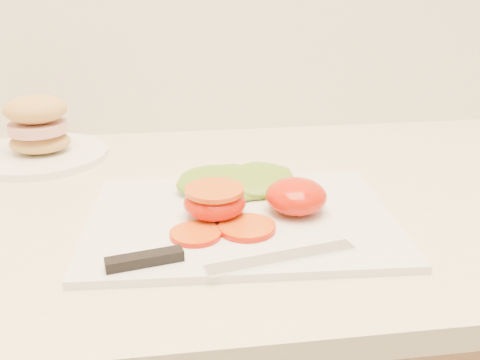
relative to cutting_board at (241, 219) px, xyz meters
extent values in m
cube|color=silver|center=(0.00, 0.00, 0.00)|extent=(0.40, 0.30, 0.01)
ellipsoid|color=red|center=(0.07, 0.00, 0.03)|extent=(0.08, 0.08, 0.04)
ellipsoid|color=red|center=(-0.03, 0.00, 0.02)|extent=(0.08, 0.08, 0.04)
cylinder|color=#C52D00|center=(-0.03, 0.00, 0.04)|extent=(0.07, 0.07, 0.01)
cylinder|color=#D56117|center=(0.00, -0.04, 0.01)|extent=(0.07, 0.07, 0.01)
cylinder|color=#D56117|center=(-0.06, -0.05, 0.01)|extent=(0.06, 0.06, 0.01)
ellipsoid|color=olive|center=(-0.01, 0.08, 0.02)|extent=(0.14, 0.09, 0.03)
ellipsoid|color=olive|center=(0.04, 0.08, 0.02)|extent=(0.15, 0.13, 0.03)
cube|color=silver|center=(0.03, -0.11, 0.01)|extent=(0.17, 0.06, 0.00)
cube|color=black|center=(-0.12, -0.10, 0.01)|extent=(0.08, 0.03, 0.01)
cylinder|color=white|center=(-0.30, 0.29, 0.00)|extent=(0.22, 0.22, 0.01)
ellipsoid|color=tan|center=(-0.30, 0.29, 0.02)|extent=(0.10, 0.08, 0.03)
cylinder|color=#D8938C|center=(-0.30, 0.29, 0.05)|extent=(0.09, 0.09, 0.02)
ellipsoid|color=tan|center=(-0.30, 0.29, 0.08)|extent=(0.10, 0.08, 0.05)
camera|label=1|loc=(-0.09, -0.60, 0.30)|focal=40.00mm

